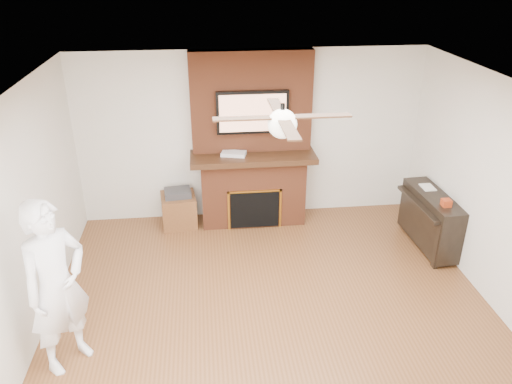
{
  "coord_description": "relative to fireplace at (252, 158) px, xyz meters",
  "views": [
    {
      "loc": [
        -0.69,
        -4.12,
        3.67
      ],
      "look_at": [
        -0.13,
        0.9,
        1.24
      ],
      "focal_mm": 35.0,
      "sensor_mm": 36.0,
      "label": 1
    }
  ],
  "objects": [
    {
      "name": "room_shell",
      "position": [
        0.0,
        -2.55,
        0.25
      ],
      "size": [
        5.36,
        5.86,
        2.86
      ],
      "color": "brown",
      "rests_on": "ground"
    },
    {
      "name": "fireplace",
      "position": [
        0.0,
        0.0,
        0.0
      ],
      "size": [
        1.78,
        0.64,
        2.5
      ],
      "color": "brown",
      "rests_on": "ground"
    },
    {
      "name": "tv",
      "position": [
        0.0,
        -0.05,
        0.68
      ],
      "size": [
        1.0,
        0.08,
        0.6
      ],
      "color": "black",
      "rests_on": "fireplace"
    },
    {
      "name": "ceiling_fan",
      "position": [
        -0.0,
        -2.55,
        1.34
      ],
      "size": [
        1.21,
        1.21,
        0.31
      ],
      "color": "black",
      "rests_on": "room_shell"
    },
    {
      "name": "person",
      "position": [
        -2.1,
        -2.72,
        -0.11
      ],
      "size": [
        0.75,
        0.77,
        1.77
      ],
      "primitive_type": "imported",
      "rotation": [
        0.0,
        0.0,
        0.85
      ],
      "color": "white",
      "rests_on": "ground"
    },
    {
      "name": "side_table",
      "position": [
        -1.1,
        -0.07,
        -0.74
      ],
      "size": [
        0.54,
        0.54,
        0.56
      ],
      "rotation": [
        0.0,
        0.0,
        0.11
      ],
      "color": "#5A3419",
      "rests_on": "ground"
    },
    {
      "name": "piano",
      "position": [
        2.31,
        -1.05,
        -0.58
      ],
      "size": [
        0.49,
        1.2,
        0.86
      ],
      "rotation": [
        0.0,
        0.0,
        0.05
      ],
      "color": "black",
      "rests_on": "ground"
    },
    {
      "name": "cable_box",
      "position": [
        -0.28,
        -0.1,
        0.11
      ],
      "size": [
        0.38,
        0.28,
        0.05
      ],
      "primitive_type": "cube",
      "rotation": [
        0.0,
        0.0,
        -0.26
      ],
      "color": "silver",
      "rests_on": "fireplace"
    },
    {
      "name": "candle_orange",
      "position": [
        -0.21,
        -0.24,
        -0.93
      ],
      "size": [
        0.07,
        0.07,
        0.14
      ],
      "primitive_type": "cylinder",
      "color": "#F14D1C",
      "rests_on": "ground"
    },
    {
      "name": "candle_cream",
      "position": [
        0.03,
        -0.17,
        -0.94
      ],
      "size": [
        0.08,
        0.08,
        0.11
      ],
      "primitive_type": "cylinder",
      "color": "#BFB198",
      "rests_on": "ground"
    },
    {
      "name": "candle_blue",
      "position": [
        0.18,
        -0.18,
        -0.95
      ],
      "size": [
        0.06,
        0.06,
        0.09
      ],
      "primitive_type": "cylinder",
      "color": "teal",
      "rests_on": "ground"
    }
  ]
}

